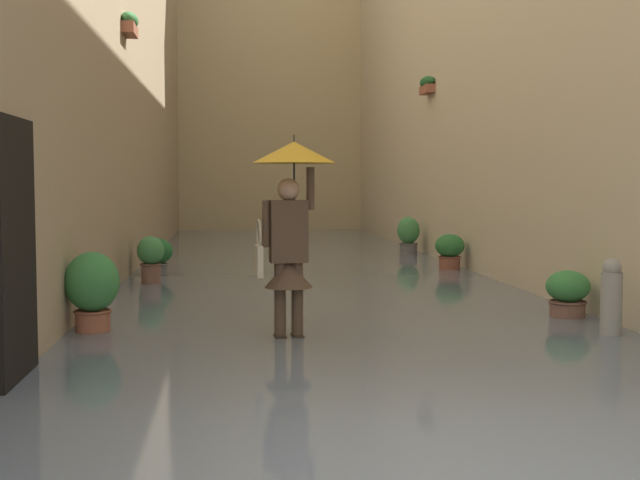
# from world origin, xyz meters

# --- Properties ---
(ground_plane) EXTENTS (60.00, 60.00, 0.00)m
(ground_plane) POSITION_xyz_m (0.00, -11.95, 0.00)
(ground_plane) COLOR slate
(flood_water) EXTENTS (6.85, 29.89, 0.08)m
(flood_water) POSITION_xyz_m (0.00, -11.95, 0.04)
(flood_water) COLOR slate
(flood_water) RESTS_ON ground_plane
(building_facade_left) EXTENTS (2.04, 27.89, 9.99)m
(building_facade_left) POSITION_xyz_m (-3.92, -11.94, 4.99)
(building_facade_left) COLOR beige
(building_facade_left) RESTS_ON ground_plane
(building_facade_far) EXTENTS (9.65, 1.80, 13.53)m
(building_facade_far) POSITION_xyz_m (0.00, -24.79, 6.77)
(building_facade_far) COLOR tan
(building_facade_far) RESTS_ON ground_plane
(person_wading) EXTENTS (0.86, 0.86, 2.16)m
(person_wading) POSITION_xyz_m (0.67, -4.25, 1.43)
(person_wading) COLOR #2D2319
(person_wading) RESTS_ON ground_plane
(potted_plant_near_right) EXTENTS (0.61, 0.61, 0.71)m
(potted_plant_near_right) POSITION_xyz_m (2.60, -10.44, 0.41)
(potted_plant_near_right) COLOR #66605B
(potted_plant_near_right) RESTS_ON ground_plane
(potted_plant_mid_left) EXTENTS (0.50, 0.50, 0.91)m
(potted_plant_mid_left) POSITION_xyz_m (-2.63, -14.08, 0.49)
(potted_plant_mid_left) COLOR #66605B
(potted_plant_mid_left) RESTS_ON ground_plane
(potted_plant_far_right) EXTENTS (0.43, 0.43, 0.82)m
(potted_plant_far_right) POSITION_xyz_m (2.55, -9.11, 0.47)
(potted_plant_far_right) COLOR brown
(potted_plant_far_right) RESTS_ON ground_plane
(potted_plant_near_left) EXTENTS (0.54, 0.54, 0.73)m
(potted_plant_near_left) POSITION_xyz_m (-2.69, -10.71, 0.42)
(potted_plant_near_left) COLOR brown
(potted_plant_near_left) RESTS_ON ground_plane
(potted_plant_mid_right) EXTENTS (0.58, 0.58, 0.94)m
(potted_plant_mid_right) POSITION_xyz_m (2.76, -4.77, 0.54)
(potted_plant_mid_right) COLOR #9E563D
(potted_plant_mid_right) RESTS_ON ground_plane
(potted_plant_far_left) EXTENTS (0.52, 0.52, 0.63)m
(potted_plant_far_left) POSITION_xyz_m (-2.70, -5.20, 0.34)
(potted_plant_far_left) COLOR brown
(potted_plant_far_left) RESTS_ON ground_plane
(mooring_bollard) EXTENTS (0.22, 0.22, 0.89)m
(mooring_bollard) POSITION_xyz_m (-2.67, -3.99, 0.44)
(mooring_bollard) COLOR gray
(mooring_bollard) RESTS_ON ground_plane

